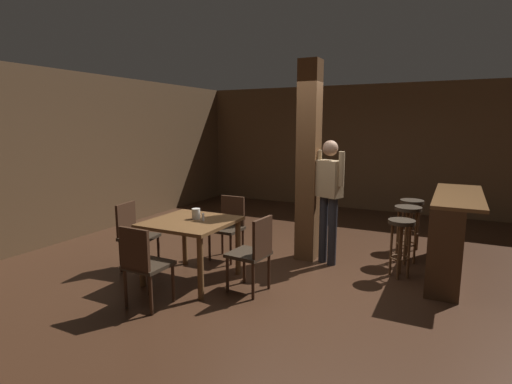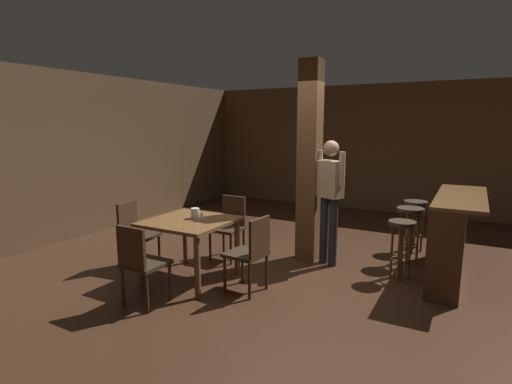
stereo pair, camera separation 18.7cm
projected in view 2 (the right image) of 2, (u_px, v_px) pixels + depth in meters
The scene contains 16 objects.
ground_plane at pixel (293, 274), 5.23m from camera, with size 10.80×10.80×0.00m, color #382114.
wall_back at pixel (375, 148), 8.88m from camera, with size 8.00×0.10×2.80m, color brown.
wall_left at pixel (82, 155), 6.89m from camera, with size 0.10×9.00×2.80m, color brown.
pillar at pixel (309, 163), 5.58m from camera, with size 0.28×0.28×2.80m, color brown.
dining_table at pixel (190, 229), 4.95m from camera, with size 0.99×0.99×0.77m.
chair_north at pixel (230, 224), 5.78m from camera, with size 0.42×0.42×0.89m.
chair_east at pixel (251, 250), 4.57m from camera, with size 0.46×0.46×0.89m.
chair_west at pixel (135, 231), 5.38m from camera, with size 0.47×0.47×0.89m.
chair_south at pixel (140, 261), 4.22m from camera, with size 0.43×0.43×0.89m.
napkin_cup at pixel (195, 213), 4.99m from camera, with size 0.10×0.10×0.13m, color silver.
salt_shaker at pixel (202, 217), 4.89m from camera, with size 0.03×0.03×0.09m, color silver.
standing_person at pixel (330, 193), 5.42m from camera, with size 0.46×0.32×1.72m.
bar_counter at pixel (450, 236), 5.04m from camera, with size 0.56×1.86×1.07m.
bar_stool_near at pixel (402, 236), 4.97m from camera, with size 0.33×0.33×0.75m.
bar_stool_mid at pixel (410, 222), 5.49m from camera, with size 0.36×0.36×0.80m.
bar_stool_far at pixel (415, 214), 6.08m from camera, with size 0.35×0.35×0.78m.
Camera 2 is at (1.96, -4.60, 1.94)m, focal length 28.00 mm.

